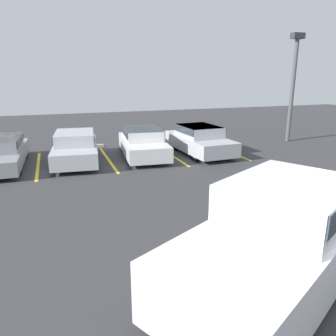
% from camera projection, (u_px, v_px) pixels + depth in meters
% --- Properties ---
extents(ground_plane, '(60.00, 60.00, 0.00)m').
position_uv_depth(ground_plane, '(315.00, 305.00, 5.36)').
color(ground_plane, '#38383A').
extents(stall_stripe_b, '(0.12, 4.69, 0.01)m').
position_uv_depth(stall_stripe_b, '(38.00, 165.00, 13.65)').
color(stall_stripe_b, yellow).
rests_on(stall_stripe_b, ground_plane).
extents(stall_stripe_c, '(0.12, 4.69, 0.01)m').
position_uv_depth(stall_stripe_c, '(108.00, 159.00, 14.60)').
color(stall_stripe_c, yellow).
rests_on(stall_stripe_c, ground_plane).
extents(stall_stripe_d, '(0.12, 4.69, 0.01)m').
position_uv_depth(stall_stripe_d, '(170.00, 154.00, 15.54)').
color(stall_stripe_d, yellow).
rests_on(stall_stripe_d, ground_plane).
extents(stall_stripe_e, '(0.12, 4.69, 0.01)m').
position_uv_depth(stall_stripe_e, '(225.00, 150.00, 16.48)').
color(stall_stripe_e, yellow).
rests_on(stall_stripe_e, ground_plane).
extents(pickup_truck, '(6.33, 4.64, 1.93)m').
position_uv_depth(pickup_truck, '(294.00, 227.00, 5.95)').
color(pickup_truck, silver).
rests_on(pickup_truck, ground_plane).
extents(parked_sedan_a, '(1.84, 4.77, 1.20)m').
position_uv_depth(parked_sedan_a, '(1.00, 151.00, 13.26)').
color(parked_sedan_a, gray).
rests_on(parked_sedan_a, ground_plane).
extents(parked_sedan_b, '(2.20, 4.45, 1.30)m').
position_uv_depth(parked_sedan_b, '(75.00, 146.00, 14.01)').
color(parked_sedan_b, '#B7BABF').
rests_on(parked_sedan_b, ground_plane).
extents(parked_sedan_c, '(2.20, 4.47, 1.28)m').
position_uv_depth(parked_sedan_c, '(143.00, 142.00, 14.97)').
color(parked_sedan_c, silver).
rests_on(parked_sedan_c, ground_plane).
extents(parked_sedan_d, '(2.02, 4.40, 1.32)m').
position_uv_depth(parked_sedan_d, '(199.00, 139.00, 15.60)').
color(parked_sedan_d, '#B7BABF').
rests_on(parked_sedan_d, ground_plane).
extents(light_post, '(0.70, 0.36, 5.76)m').
position_uv_depth(light_post, '(293.00, 80.00, 17.78)').
color(light_post, '#515156').
rests_on(light_post, ground_plane).
extents(wheel_stop_curb, '(1.96, 0.20, 0.14)m').
position_uv_depth(wheel_stop_curb, '(84.00, 147.00, 16.83)').
color(wheel_stop_curb, '#B7B2A8').
rests_on(wheel_stop_curb, ground_plane).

